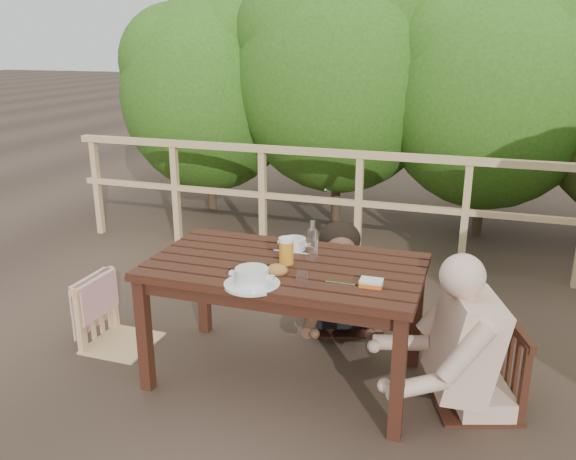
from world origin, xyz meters
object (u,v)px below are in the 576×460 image
(chair_left, at_px, (117,285))
(tumbler, at_px, (302,279))
(woman, at_px, (338,242))
(soup_near, at_px, (252,277))
(chair_far, at_px, (337,268))
(bottle, at_px, (312,243))
(bread_roll, at_px, (277,270))
(butter_tub, at_px, (371,284))
(diner_right, at_px, (492,283))
(beer_glass, at_px, (286,252))
(table, at_px, (285,322))
(chair_right, at_px, (481,331))
(soup_far, at_px, (294,245))

(chair_left, distance_m, tumbler, 1.38)
(woman, height_order, soup_near, woman)
(chair_far, bearing_deg, chair_left, -168.04)
(chair_far, bearing_deg, bottle, -106.07)
(woman, bearing_deg, bottle, 73.89)
(bread_roll, distance_m, butter_tub, 0.51)
(bread_roll, bearing_deg, tumbler, -26.53)
(chair_far, bearing_deg, diner_right, -52.10)
(woman, relative_size, beer_glass, 7.38)
(diner_right, bearing_deg, table, 74.81)
(chair_right, distance_m, woman, 1.19)
(chair_far, relative_size, bottle, 3.38)
(table, bearing_deg, soup_near, -101.68)
(woman, height_order, bread_roll, woman)
(soup_far, xyz_separation_m, butter_tub, (0.55, -0.41, -0.02))
(chair_left, relative_size, chair_far, 0.99)
(chair_left, bearing_deg, diner_right, -88.63)
(soup_near, bearing_deg, tumbler, 19.85)
(woman, distance_m, diner_right, 1.21)
(table, xyz_separation_m, soup_far, (-0.03, 0.24, 0.39))
(soup_far, relative_size, butter_tub, 2.08)
(chair_far, height_order, diner_right, diner_right)
(beer_glass, height_order, butter_tub, beer_glass)
(bread_roll, distance_m, tumbler, 0.18)
(chair_right, height_order, woman, woman)
(table, bearing_deg, tumbler, -54.31)
(soup_near, distance_m, tumbler, 0.26)
(soup_near, xyz_separation_m, soup_far, (0.04, 0.57, -0.01))
(chair_left, xyz_separation_m, soup_far, (1.11, 0.22, 0.32))
(soup_near, bearing_deg, diner_right, 18.49)
(table, relative_size, beer_glass, 9.26)
(chair_left, bearing_deg, soup_far, -78.70)
(soup_far, bearing_deg, table, -83.97)
(bread_roll, relative_size, beer_glass, 0.69)
(soup_far, relative_size, tumbler, 3.20)
(soup_far, distance_m, bottle, 0.25)
(soup_near, bearing_deg, butter_tub, 14.95)
(table, bearing_deg, bread_roll, -86.19)
(chair_far, height_order, bottle, bottle)
(chair_far, distance_m, bread_roll, 0.96)
(diner_right, distance_m, soup_far, 1.14)
(chair_right, distance_m, bottle, 1.01)
(woman, bearing_deg, diner_right, 127.12)
(table, height_order, diner_right, diner_right)
(table, distance_m, bread_roll, 0.42)
(chair_far, xyz_separation_m, diner_right, (0.98, -0.68, 0.29))
(diner_right, xyz_separation_m, tumbler, (-0.93, -0.30, 0.02))
(chair_right, bearing_deg, tumbler, -89.70)
(chair_far, relative_size, soup_near, 2.95)
(chair_right, height_order, bottle, bottle)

